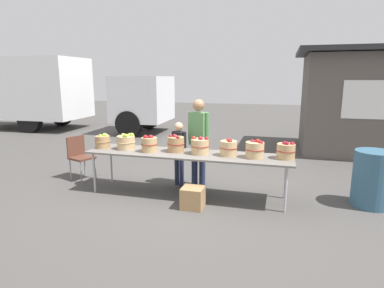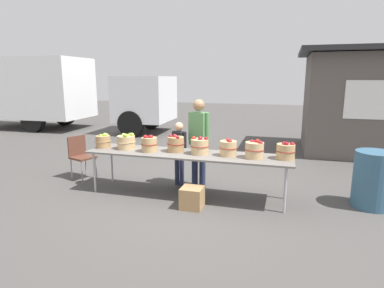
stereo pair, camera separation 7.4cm
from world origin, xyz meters
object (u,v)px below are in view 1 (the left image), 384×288
object	(u,v)px
apple_basket_green_0	(103,141)
apple_basket_green_1	(126,142)
market_table	(187,155)
apple_basket_red_4	(255,149)
apple_basket_red_5	(286,151)
produce_crate	(193,198)
apple_basket_red_2	(200,146)
trash_barrel	(373,179)
vendor_adult	(199,136)
child_customer	(179,149)
apple_basket_red_3	(229,148)
box_truck	(56,91)
folding_chair	(80,154)
apple_basket_red_0	(149,144)
apple_basket_red_1	(176,144)

from	to	relation	value
apple_basket_green_0	apple_basket_green_1	xyz separation A→B (m)	(0.46, 0.02, 0.01)
market_table	apple_basket_red_4	xyz separation A→B (m)	(1.13, -0.01, 0.17)
apple_basket_red_5	produce_crate	bearing A→B (deg)	-157.34
apple_basket_red_2	trash_barrel	world-z (taller)	apple_basket_red_2
apple_basket_red_4	produce_crate	size ratio (longest dim) A/B	0.93
vendor_adult	apple_basket_red_2	bearing A→B (deg)	120.68
apple_basket_red_4	child_customer	xyz separation A→B (m)	(-1.42, 0.48, -0.17)
apple_basket_red_4	trash_barrel	world-z (taller)	apple_basket_red_4
apple_basket_red_2	apple_basket_red_3	distance (m)	0.48
apple_basket_red_2	produce_crate	size ratio (longest dim) A/B	0.94
apple_basket_red_3	apple_basket_red_5	world-z (taller)	apple_basket_red_3
market_table	apple_basket_green_0	size ratio (longest dim) A/B	12.41
apple_basket_red_3	vendor_adult	world-z (taller)	vendor_adult
box_truck	apple_basket_red_2	bearing A→B (deg)	-40.31
apple_basket_green_0	folding_chair	world-z (taller)	apple_basket_green_0
apple_basket_red_0	box_truck	bearing A→B (deg)	138.04
market_table	child_customer	world-z (taller)	child_customer
apple_basket_red_2	apple_basket_red_4	bearing A→B (deg)	-1.54
folding_chair	produce_crate	distance (m)	2.74
apple_basket_red_1	box_truck	distance (m)	8.77
vendor_adult	apple_basket_green_1	bearing A→B (deg)	37.97
apple_basket_red_0	apple_basket_red_2	distance (m)	0.89
apple_basket_red_3	apple_basket_red_4	world-z (taller)	apple_basket_red_4
apple_basket_red_4	folding_chair	size ratio (longest dim) A/B	0.36
apple_basket_red_0	apple_basket_red_5	xyz separation A→B (m)	(2.27, 0.12, -0.00)
apple_basket_red_2	produce_crate	world-z (taller)	apple_basket_red_2
apple_basket_green_0	apple_basket_red_4	distance (m)	2.74
apple_basket_green_0	apple_basket_red_3	distance (m)	2.32
child_customer	market_table	bearing A→B (deg)	146.78
apple_basket_red_0	apple_basket_red_2	xyz separation A→B (m)	(0.89, 0.07, 0.01)
apple_basket_red_4	apple_basket_red_5	xyz separation A→B (m)	(0.48, 0.07, -0.00)
apple_basket_green_0	apple_basket_red_4	world-z (taller)	apple_basket_red_4
apple_basket_red_4	box_truck	world-z (taller)	box_truck
apple_basket_red_3	produce_crate	world-z (taller)	apple_basket_red_3
apple_basket_green_0	produce_crate	distance (m)	2.05
apple_basket_red_0	child_customer	bearing A→B (deg)	54.51
apple_basket_green_0	produce_crate	size ratio (longest dim) A/B	0.84
market_table	trash_barrel	xyz separation A→B (m)	(2.94, 0.33, -0.27)
apple_basket_green_1	produce_crate	world-z (taller)	apple_basket_green_1
apple_basket_red_4	produce_crate	bearing A→B (deg)	-150.65
vendor_adult	box_truck	xyz separation A→B (m)	(-7.03, 5.06, 0.53)
apple_basket_red_1	vendor_adult	world-z (taller)	vendor_adult
child_customer	apple_basket_green_0	bearing A→B (deg)	43.36
vendor_adult	folding_chair	size ratio (longest dim) A/B	1.89
apple_basket_red_1	trash_barrel	distance (m)	3.21
apple_basket_green_1	trash_barrel	size ratio (longest dim) A/B	0.38
apple_basket_red_1	produce_crate	size ratio (longest dim) A/B	0.91
apple_basket_red_2	apple_basket_red_4	world-z (taller)	apple_basket_red_4
apple_basket_red_5	apple_basket_red_3	bearing A→B (deg)	-177.33
apple_basket_red_2	apple_basket_red_4	xyz separation A→B (m)	(0.91, -0.02, -0.00)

